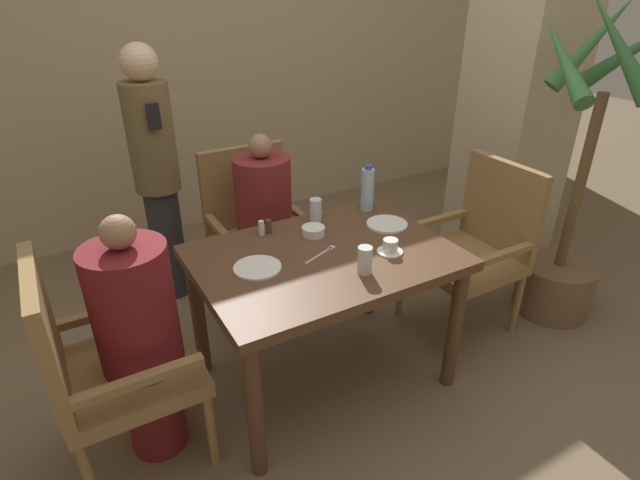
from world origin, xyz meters
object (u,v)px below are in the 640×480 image
object	(u,v)px
standing_host	(156,172)
plate_main_right	(257,268)
diner_in_far_chair	(265,227)
glass_tall_near	(365,260)
potted_palm	(570,223)
plate_main_left	(387,224)
chair_left_side	(103,362)
diner_in_left_chair	(140,339)
water_bottle	(367,189)
bowl_small	(313,231)
teacup_with_saucer	(390,247)
chair_far_side	(255,225)
chair_right_side	(476,243)
glass_tall_mid	(316,210)

from	to	relation	value
standing_host	plate_main_right	size ratio (longest dim) A/B	7.46
diner_in_far_chair	glass_tall_near	distance (m)	0.95
diner_in_far_chair	glass_tall_near	world-z (taller)	diner_in_far_chair
potted_palm	plate_main_left	xyz separation A→B (m)	(-1.12, 0.28, 0.14)
potted_palm	plate_main_right	distance (m)	1.89
chair_left_side	diner_in_left_chair	world-z (taller)	diner_in_left_chair
chair_left_side	plate_main_right	bearing A→B (deg)	2.04
diner_in_far_chair	water_bottle	xyz separation A→B (m)	(0.45, -0.37, 0.28)
potted_palm	water_bottle	bearing A→B (deg)	155.41
bowl_small	glass_tall_near	size ratio (longest dim) A/B	0.93
standing_host	potted_palm	distance (m)	2.44
glass_tall_near	potted_palm	bearing A→B (deg)	1.73
plate_main_left	bowl_small	world-z (taller)	bowl_small
plate_main_left	plate_main_right	size ratio (longest dim) A/B	1.00
plate_main_left	glass_tall_near	world-z (taller)	glass_tall_near
teacup_with_saucer	glass_tall_near	world-z (taller)	glass_tall_near
water_bottle	chair_left_side	bearing A→B (deg)	-167.81
chair_far_side	teacup_with_saucer	distance (m)	1.04
chair_right_side	bowl_small	world-z (taller)	chair_right_side
diner_in_far_chair	bowl_small	distance (m)	0.53
glass_tall_mid	teacup_with_saucer	bearing A→B (deg)	-74.17
chair_left_side	glass_tall_mid	world-z (taller)	chair_left_side
diner_in_left_chair	potted_palm	size ratio (longest dim) A/B	0.61
diner_in_far_chair	chair_right_side	size ratio (longest dim) A/B	1.15
plate_main_left	diner_in_left_chair	bearing A→B (deg)	-175.69
plate_main_left	glass_tall_near	bearing A→B (deg)	-138.03
chair_far_side	teacup_with_saucer	size ratio (longest dim) A/B	8.14
glass_tall_near	glass_tall_mid	bearing A→B (deg)	82.60
diner_in_far_chair	potted_palm	world-z (taller)	potted_palm
water_bottle	diner_in_left_chair	bearing A→B (deg)	-166.46
potted_palm	teacup_with_saucer	size ratio (longest dim) A/B	15.32
glass_tall_near	glass_tall_mid	size ratio (longest dim) A/B	1.00
diner_in_left_chair	plate_main_right	size ratio (longest dim) A/B	5.35
bowl_small	glass_tall_mid	world-z (taller)	glass_tall_mid
diner_in_far_chair	plate_main_right	bearing A→B (deg)	-116.09
diner_in_far_chair	teacup_with_saucer	world-z (taller)	diner_in_far_chair
diner_in_left_chair	standing_host	world-z (taller)	standing_host
diner_in_far_chair	glass_tall_mid	distance (m)	0.45
chair_left_side	standing_host	distance (m)	1.34
standing_host	water_bottle	bearing A→B (deg)	-43.68
chair_left_side	glass_tall_mid	bearing A→B (deg)	15.79
standing_host	water_bottle	world-z (taller)	standing_host
diner_in_far_chair	potted_palm	size ratio (longest dim) A/B	0.61
diner_in_far_chair	standing_host	bearing A→B (deg)	132.88
chair_far_side	glass_tall_near	size ratio (longest dim) A/B	7.93
diner_in_far_chair	teacup_with_saucer	xyz separation A→B (m)	(0.27, -0.83, 0.18)
plate_main_left	glass_tall_mid	size ratio (longest dim) A/B	1.70
plate_main_right	glass_tall_mid	size ratio (longest dim) A/B	1.70
chair_far_side	bowl_small	world-z (taller)	chair_far_side
chair_far_side	chair_right_side	xyz separation A→B (m)	(1.00, -0.84, 0.00)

